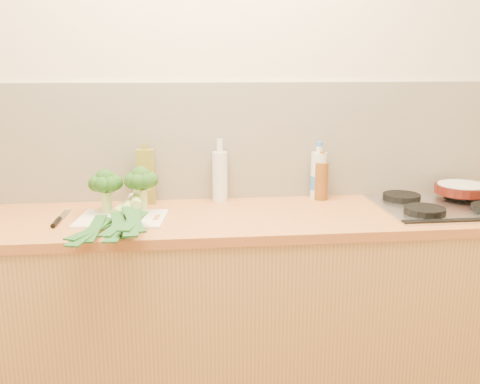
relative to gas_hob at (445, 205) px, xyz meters
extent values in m
plane|color=beige|center=(-1.02, 0.30, 0.39)|extent=(3.50, 0.00, 3.50)
cube|color=silver|center=(-1.02, 0.29, 0.26)|extent=(3.20, 0.02, 0.54)
cube|color=tan|center=(-1.02, 0.00, -0.48)|extent=(3.20, 0.60, 0.86)
cube|color=#AF6233|center=(-1.02, 0.00, -0.03)|extent=(3.20, 0.62, 0.04)
cube|color=silver|center=(0.00, 0.00, -0.01)|extent=(0.58, 0.50, 0.01)
cube|color=black|center=(0.00, -0.23, 0.00)|extent=(0.58, 0.04, 0.01)
cylinder|color=black|center=(-0.15, -0.12, 0.01)|extent=(0.17, 0.17, 0.03)
cylinder|color=black|center=(-0.15, 0.12, 0.01)|extent=(0.17, 0.17, 0.03)
cylinder|color=black|center=(0.15, 0.12, 0.01)|extent=(0.17, 0.17, 0.03)
cube|color=white|center=(-1.40, -0.03, -0.01)|extent=(0.38, 0.29, 0.01)
cylinder|color=#A5C070|center=(-1.47, 0.05, 0.04)|extent=(0.04, 0.04, 0.09)
sphere|color=black|center=(-1.47, 0.05, 0.14)|extent=(0.09, 0.09, 0.09)
sphere|color=black|center=(-1.43, 0.05, 0.12)|extent=(0.07, 0.07, 0.07)
sphere|color=black|center=(-1.45, 0.08, 0.12)|extent=(0.07, 0.07, 0.07)
sphere|color=black|center=(-1.48, 0.09, 0.12)|extent=(0.07, 0.07, 0.07)
sphere|color=black|center=(-1.51, 0.07, 0.12)|extent=(0.07, 0.07, 0.07)
sphere|color=black|center=(-1.51, 0.04, 0.12)|extent=(0.07, 0.07, 0.07)
sphere|color=black|center=(-1.48, 0.01, 0.12)|extent=(0.07, 0.07, 0.07)
sphere|color=black|center=(-1.45, 0.02, 0.12)|extent=(0.07, 0.07, 0.07)
cylinder|color=#A5C070|center=(-1.32, 0.04, 0.05)|extent=(0.05, 0.05, 0.10)
sphere|color=black|center=(-1.32, 0.04, 0.15)|extent=(0.09, 0.09, 0.09)
sphere|color=black|center=(-1.28, 0.04, 0.13)|extent=(0.06, 0.06, 0.06)
sphere|color=black|center=(-1.30, 0.07, 0.13)|extent=(0.06, 0.06, 0.06)
sphere|color=black|center=(-1.33, 0.08, 0.13)|extent=(0.06, 0.06, 0.06)
sphere|color=black|center=(-1.36, 0.06, 0.13)|extent=(0.06, 0.06, 0.06)
sphere|color=black|center=(-1.36, 0.02, 0.13)|extent=(0.06, 0.06, 0.06)
sphere|color=black|center=(-1.33, 0.00, 0.13)|extent=(0.06, 0.06, 0.06)
sphere|color=black|center=(-1.30, 0.01, 0.13)|extent=(0.06, 0.06, 0.06)
cylinder|color=white|center=(-1.38, 0.13, 0.02)|extent=(0.07, 0.12, 0.04)
cylinder|color=#9CBF5F|center=(-1.41, 0.01, 0.02)|extent=(0.07, 0.14, 0.04)
cube|color=#163F17|center=(-1.48, -0.27, 0.02)|extent=(0.16, 0.29, 0.02)
cube|color=#163F17|center=(-1.48, -0.28, 0.02)|extent=(0.13, 0.34, 0.01)
cube|color=#163F17|center=(-1.47, -0.26, 0.02)|extent=(0.06, 0.28, 0.02)
cylinder|color=white|center=(-1.37, 0.09, 0.04)|extent=(0.04, 0.10, 0.04)
cylinder|color=#9CBF5F|center=(-1.38, -0.01, 0.04)|extent=(0.05, 0.12, 0.04)
cube|color=#163F17|center=(-1.39, -0.29, 0.04)|extent=(0.11, 0.30, 0.02)
cube|color=#163F17|center=(-1.39, -0.31, 0.04)|extent=(0.06, 0.34, 0.01)
cube|color=#163F17|center=(-1.39, -0.28, 0.04)|extent=(0.09, 0.28, 0.02)
cylinder|color=white|center=(-1.35, 0.11, 0.05)|extent=(0.04, 0.11, 0.04)
cylinder|color=#9CBF5F|center=(-1.34, 0.00, 0.05)|extent=(0.05, 0.14, 0.04)
cube|color=#163F17|center=(-1.33, -0.29, 0.05)|extent=(0.09, 0.30, 0.02)
cube|color=#163F17|center=(-1.33, -0.31, 0.06)|extent=(0.06, 0.34, 0.01)
cube|color=#163F17|center=(-1.33, -0.28, 0.06)|extent=(0.11, 0.28, 0.02)
cube|color=silver|center=(-1.65, 0.06, -0.01)|extent=(0.03, 0.16, 0.00)
cylinder|color=black|center=(-1.65, -0.07, 0.00)|extent=(0.02, 0.11, 0.02)
cylinder|color=#45110B|center=(0.13, 0.11, 0.04)|extent=(0.25, 0.25, 0.04)
cylinder|color=beige|center=(0.13, 0.11, 0.07)|extent=(0.22, 0.22, 0.00)
cube|color=olive|center=(-1.32, 0.23, 0.11)|extent=(0.08, 0.05, 0.25)
cylinder|color=olive|center=(-1.32, 0.23, 0.25)|extent=(0.02, 0.02, 0.03)
cylinder|color=silver|center=(-0.98, 0.23, 0.10)|extent=(0.07, 0.07, 0.23)
cylinder|color=silver|center=(-0.98, 0.23, 0.25)|extent=(0.03, 0.03, 0.06)
cylinder|color=brown|center=(-0.51, 0.22, 0.07)|extent=(0.06, 0.06, 0.18)
cylinder|color=brown|center=(-0.51, 0.22, 0.19)|extent=(0.03, 0.03, 0.05)
cylinder|color=silver|center=(-0.51, 0.24, 0.10)|extent=(0.08, 0.08, 0.22)
cylinder|color=silver|center=(-0.51, 0.24, 0.22)|extent=(0.03, 0.03, 0.03)
cylinder|color=blue|center=(-0.51, 0.24, 0.06)|extent=(0.08, 0.08, 0.07)
camera|label=1|loc=(-1.15, -2.17, 0.60)|focal=40.00mm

